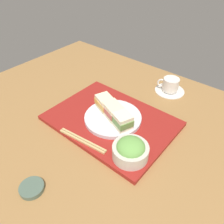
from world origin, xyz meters
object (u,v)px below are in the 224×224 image
Objects in this scene: sandwich_far at (121,120)px; small_sauce_dish at (32,188)px; coffee_cup at (170,86)px; sandwich_plate at (113,118)px; sandwich_near at (105,103)px; chopsticks_pair at (82,140)px; salad_bowl at (131,150)px; sandwich_middle at (113,111)px.

sandwich_far is 35.21cm from small_sauce_dish.
sandwich_plate is at bearing -100.51° from coffee_cup.
sandwich_far is at bearing -91.05° from coffee_cup.
sandwich_near reaches higher than sandwich_plate.
chopsticks_pair is at bearing -74.60° from sandwich_near.
salad_bowl is at bearing 60.12° from small_sauce_dish.
chopsticks_pair is (-0.72, -15.29, -3.81)cm from sandwich_middle.
sandwich_plate is 2.34× the size of sandwich_near.
coffee_cup is at bearing 85.38° from small_sauce_dish.
salad_bowl is at bearing 17.01° from chopsticks_pair.
coffee_cup is (6.84, 48.25, 0.79)cm from chopsticks_pair.
sandwich_middle reaches higher than chopsticks_pair.
sandwich_near is 0.99× the size of sandwich_middle.
sandwich_plate is at bearing 87.29° from chopsticks_pair.
small_sauce_dish is (0.50, -36.45, -5.01)cm from sandwich_middle.
salad_bowl reaches higher than sandwich_near.
sandwich_middle reaches higher than coffee_cup.
sandwich_middle is 0.81× the size of salad_bowl.
sandwich_middle is (5.47, -1.96, 0.18)cm from sandwich_near.
coffee_cup reaches higher than chopsticks_pair.
chopsticks_pair is (-0.72, -15.29, -0.38)cm from sandwich_plate.
salad_bowl is (15.52, -10.33, 2.35)cm from sandwich_plate.
salad_bowl reaches higher than coffee_cup.
sandwich_middle is 0.48× the size of chopsticks_pair.
small_sauce_dish is at bearing -98.20° from sandwich_far.
sandwich_near reaches higher than small_sauce_dish.
sandwich_far and salad_bowl have the same top height.
small_sauce_dish is (1.23, -21.16, -1.20)cm from chopsticks_pair.
small_sauce_dish is (-15.01, -26.13, -3.93)cm from salad_bowl.
sandwich_near reaches higher than coffee_cup.
sandwich_middle is at bearing 87.29° from chopsticks_pair.
small_sauce_dish is at bearing -86.68° from chopsticks_pair.
small_sauce_dish is at bearing -89.21° from sandwich_middle.
small_sauce_dish is (-5.61, -69.41, -2.00)cm from coffee_cup.
coffee_cup is 69.67cm from small_sauce_dish.
sandwich_near is 24.34cm from salad_bowl.
sandwich_middle is (0.00, -0.00, 3.43)cm from sandwich_plate.
salad_bowl is (20.99, -12.28, -0.90)cm from sandwich_near.
sandwich_middle is at bearing -19.68° from sandwich_near.
sandwich_near is at bearing 98.85° from small_sauce_dish.
sandwich_middle is at bearing 146.36° from salad_bowl.
chopsticks_pair is (4.75, -17.25, -3.63)cm from sandwich_near.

